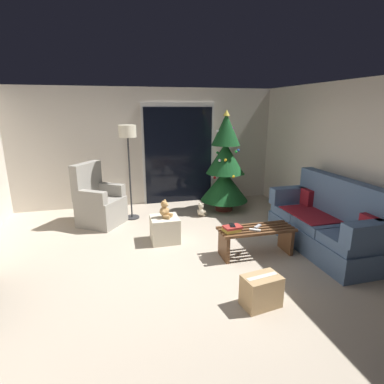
% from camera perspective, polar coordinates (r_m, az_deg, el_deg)
% --- Properties ---
extents(ground_plane, '(7.00, 7.00, 0.00)m').
position_cam_1_polar(ground_plane, '(4.25, -3.02, -13.97)').
color(ground_plane, '#B2A38E').
extents(wall_back, '(5.72, 0.12, 2.50)m').
position_cam_1_polar(wall_back, '(6.79, -8.24, 8.22)').
color(wall_back, beige).
rests_on(wall_back, ground).
extents(wall_right, '(0.12, 6.00, 2.50)m').
position_cam_1_polar(wall_right, '(5.15, 29.83, 4.05)').
color(wall_right, beige).
rests_on(wall_right, ground).
extents(patio_door_frame, '(1.60, 0.02, 2.20)m').
position_cam_1_polar(patio_door_frame, '(6.84, -2.50, 7.14)').
color(patio_door_frame, silver).
rests_on(patio_door_frame, ground).
extents(patio_door_glass, '(1.50, 0.02, 2.10)m').
position_cam_1_polar(patio_door_glass, '(6.83, -2.46, 6.71)').
color(patio_door_glass, black).
rests_on(patio_door_glass, ground).
extents(couch, '(0.80, 1.95, 1.08)m').
position_cam_1_polar(couch, '(5.04, 23.79, -5.49)').
color(couch, slate).
rests_on(couch, ground).
extents(coffee_table, '(1.10, 0.40, 0.42)m').
position_cam_1_polar(coffee_table, '(4.58, 11.82, -8.21)').
color(coffee_table, brown).
rests_on(coffee_table, ground).
extents(remote_silver, '(0.15, 0.13, 0.02)m').
position_cam_1_polar(remote_silver, '(4.56, 12.13, -6.27)').
color(remote_silver, '#ADADB2').
rests_on(remote_silver, coffee_table).
extents(remote_white, '(0.15, 0.12, 0.02)m').
position_cam_1_polar(remote_white, '(4.42, 11.63, -6.93)').
color(remote_white, silver).
rests_on(remote_white, coffee_table).
extents(book_stack, '(0.28, 0.20, 0.08)m').
position_cam_1_polar(book_stack, '(4.34, 7.45, -6.78)').
color(book_stack, '#B79333').
rests_on(book_stack, coffee_table).
extents(cell_phone, '(0.10, 0.16, 0.01)m').
position_cam_1_polar(cell_phone, '(4.35, 7.51, -6.15)').
color(cell_phone, black).
rests_on(cell_phone, book_stack).
extents(christmas_tree, '(0.97, 0.97, 2.05)m').
position_cam_1_polar(christmas_tree, '(6.29, 6.16, 4.54)').
color(christmas_tree, '#4C1E19').
rests_on(christmas_tree, ground).
extents(armchair, '(0.95, 0.95, 1.13)m').
position_cam_1_polar(armchair, '(5.85, -17.01, -1.97)').
color(armchair, gray).
rests_on(armchair, ground).
extents(floor_lamp, '(0.32, 0.32, 1.78)m').
position_cam_1_polar(floor_lamp, '(5.79, -11.85, 9.37)').
color(floor_lamp, '#2D2D30').
rests_on(floor_lamp, ground).
extents(ottoman, '(0.44, 0.44, 0.41)m').
position_cam_1_polar(ottoman, '(4.97, -5.12, -6.91)').
color(ottoman, beige).
rests_on(ottoman, ground).
extents(teddy_bear_honey, '(0.22, 0.21, 0.29)m').
position_cam_1_polar(teddy_bear_honey, '(4.85, -5.10, -3.39)').
color(teddy_bear_honey, tan).
rests_on(teddy_bear_honey, ottoman).
extents(teddy_bear_cream_by_tree, '(0.21, 0.21, 0.29)m').
position_cam_1_polar(teddy_bear_cream_by_tree, '(6.06, 1.75, -3.47)').
color(teddy_bear_cream_by_tree, beige).
rests_on(teddy_bear_cream_by_tree, ground).
extents(cardboard_box_taped_mid_floor, '(0.44, 0.32, 0.36)m').
position_cam_1_polar(cardboard_box_taped_mid_floor, '(3.55, 12.77, -17.55)').
color(cardboard_box_taped_mid_floor, tan).
rests_on(cardboard_box_taped_mid_floor, ground).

